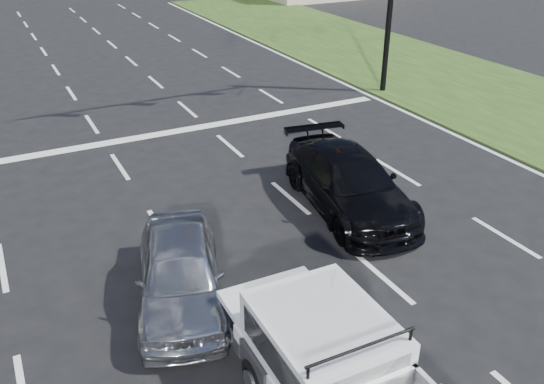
{
  "coord_description": "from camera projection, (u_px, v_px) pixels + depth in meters",
  "views": [
    {
      "loc": [
        -4.76,
        -7.69,
        7.0
      ],
      "look_at": [
        0.19,
        2.0,
        1.44
      ],
      "focal_mm": 38.0,
      "sensor_mm": 36.0,
      "label": 1
    }
  ],
  "objects": [
    {
      "name": "ground",
      "position": [
        310.0,
        301.0,
        11.21
      ],
      "size": [
        160.0,
        160.0,
        0.0
      ],
      "primitive_type": "plane",
      "color": "black",
      "rests_on": "ground"
    },
    {
      "name": "road_markings",
      "position": [
        193.0,
        174.0,
        16.41
      ],
      "size": [
        17.75,
        60.0,
        0.01
      ],
      "color": "silver",
      "rests_on": "ground"
    },
    {
      "name": "grass_shoulder_right",
      "position": [
        531.0,
        110.0,
        21.22
      ],
      "size": [
        8.0,
        60.0,
        0.06
      ],
      "primitive_type": "cube",
      "color": "#243C12",
      "rests_on": "ground"
    },
    {
      "name": "silver_sedan",
      "position": [
        180.0,
        273.0,
        10.9
      ],
      "size": [
        2.68,
        4.26,
        1.35
      ],
      "primitive_type": "imported",
      "rotation": [
        0.0,
        0.0,
        -0.29
      ],
      "color": "#A1A4A8",
      "rests_on": "ground"
    },
    {
      "name": "black_coupe",
      "position": [
        349.0,
        182.0,
        14.28
      ],
      "size": [
        2.74,
        5.22,
        1.44
      ],
      "primitive_type": "imported",
      "rotation": [
        0.0,
        0.0,
        -0.15
      ],
      "color": "black",
      "rests_on": "ground"
    }
  ]
}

